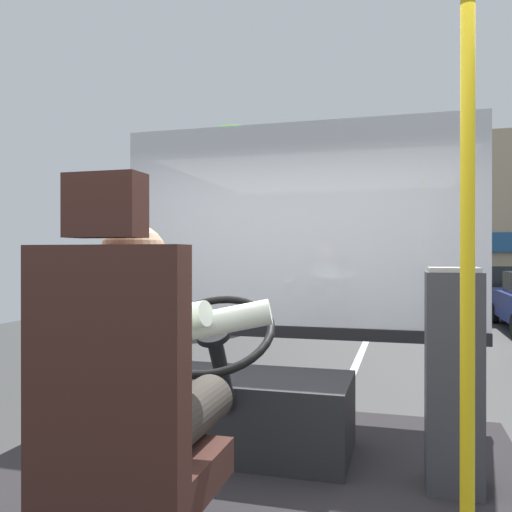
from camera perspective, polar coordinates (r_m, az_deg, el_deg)
The scene contains 10 objects.
ground at distance 10.94m, azimuth 11.67°, elevation -9.11°, with size 18.00×44.00×0.06m.
driver_seat at distance 1.72m, azimuth -13.98°, elevation -17.31°, with size 0.48×0.48×1.27m.
bus_driver at distance 1.80m, azimuth -11.82°, elevation -11.99°, with size 0.75×0.59×0.73m.
steering_console at distance 2.91m, azimuth -1.26°, elevation -16.12°, with size 1.10×1.03×0.85m.
handrail_pole at distance 1.75m, azimuth 21.68°, elevation -2.51°, with size 0.04×0.04×1.92m.
fare_box at distance 2.58m, azimuth 20.35°, elevation -12.16°, with size 0.24×0.25×0.98m.
windshield_panel at distance 3.66m, azimuth 4.16°, elevation 0.24°, with size 2.50×0.08×1.48m.
street_tree at distance 14.66m, azimuth -2.53°, elevation 7.73°, with size 3.12×3.12×5.24m.
shop_building at distance 20.04m, azimuth 25.27°, elevation 3.14°, with size 9.26×4.44×5.57m.
parked_car_black at distance 19.11m, azimuth 25.36°, elevation -2.94°, with size 1.97×3.87×1.37m.
Camera 1 is at (0.72, -1.97, 1.74)m, focal length 37.41 mm.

